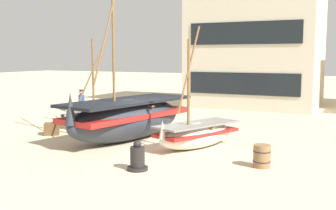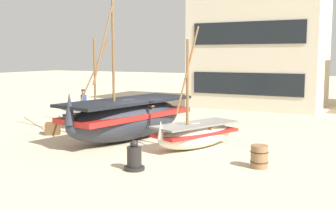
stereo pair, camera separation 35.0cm
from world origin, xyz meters
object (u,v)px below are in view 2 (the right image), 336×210
Objects in this scene: fishing_boat_far_right at (104,115)px; wooden_barrel at (259,157)px; fishing_boat_centre_large at (127,118)px; fisherman_by_hull at (84,106)px; fishing_boat_near_left at (196,134)px; cargo_crate at (53,128)px; harbor_building_main at (261,35)px; capstan_winch at (134,158)px.

wooden_barrel is at bearing -25.93° from fishing_boat_far_right.
fishing_boat_centre_large is at bearing 163.47° from wooden_barrel.
fishing_boat_far_right is at bearing -5.15° from fisherman_by_hull.
fishing_boat_centre_large is at bearing 177.69° from fishing_boat_near_left.
fishing_boat_centre_large is at bearing -31.65° from fisherman_by_hull.
fishing_boat_far_right is 9.85m from wooden_barrel.
wooden_barrel reaches higher than cargo_crate.
fishing_boat_near_left is 0.47× the size of harbor_building_main.
fisherman_by_hull is (-4.37, 2.69, -0.07)m from fishing_boat_centre_large.
fisherman_by_hull is (-7.42, 2.82, 0.31)m from fishing_boat_near_left.
fishing_boat_near_left reaches higher than fisherman_by_hull.
fishing_boat_near_left is at bearing -20.79° from fisherman_by_hull.
fishing_boat_centre_large reaches higher than fishing_boat_far_right.
cargo_crate is (-0.52, -3.06, -0.25)m from fishing_boat_far_right.
fisherman_by_hull is at bearing 174.85° from fishing_boat_far_right.
capstan_winch is at bearing -54.64° from fishing_boat_centre_large.
wooden_barrel is at bearing -29.94° from fishing_boat_near_left.
capstan_winch is 0.09× the size of harbor_building_main.
fishing_boat_near_left is 6.35× the size of wooden_barrel.
fishing_boat_centre_large reaches higher than wooden_barrel.
fishing_boat_near_left reaches higher than wooden_barrel.
fishing_boat_far_right is 2.50× the size of fisherman_by_hull.
cargo_crate is (-6.12, 3.16, -0.10)m from capstan_winch.
fishing_boat_near_left is 2.64× the size of fisherman_by_hull.
wooden_barrel is 1.16× the size of cargo_crate.
capstan_winch is 6.89m from cargo_crate.
fishing_boat_centre_large is 6.12m from wooden_barrel.
fishing_boat_far_right is (-3.01, 2.57, -0.40)m from fishing_boat_centre_large.
harbor_building_main is (5.29, 14.28, 4.51)m from cargo_crate.
fishing_boat_centre_large is 5.14m from fisherman_by_hull.
fisherman_by_hull is at bearing 104.88° from cargo_crate.
capstan_winch is (-0.46, -3.53, -0.17)m from fishing_boat_near_left.
fisherman_by_hull is at bearing 137.65° from capstan_winch.
harbor_building_main is at bearing 66.97° from fishing_boat_far_right.
harbor_building_main reaches higher than wooden_barrel.
capstan_winch is 18.02m from harbor_building_main.
fishing_boat_near_left reaches higher than fishing_boat_far_right.
wooden_barrel is at bearing 30.51° from capstan_winch.
wooden_barrel is (10.22, -4.43, -0.48)m from fisherman_by_hull.
fishing_boat_centre_large reaches higher than fishing_boat_near_left.
fishing_boat_near_left is 4.93× the size of capstan_winch.
capstan_winch is 1.29× the size of wooden_barrel.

